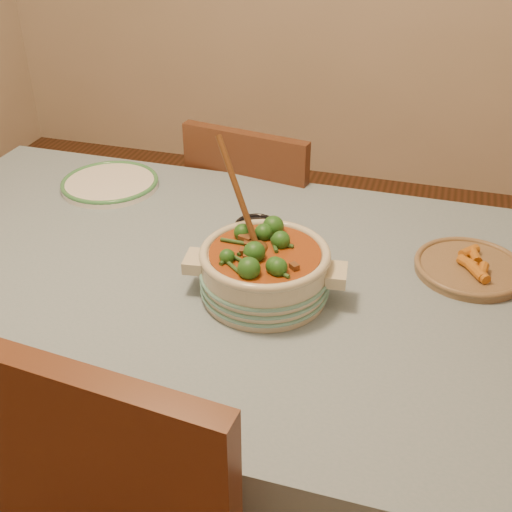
{
  "coord_description": "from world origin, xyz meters",
  "views": [
    {
      "loc": [
        0.52,
        -1.19,
        1.6
      ],
      "look_at": [
        0.18,
        -0.05,
        0.85
      ],
      "focal_mm": 45.0,
      "sensor_mm": 36.0,
      "label": 1
    }
  ],
  "objects_px": {
    "dining_table": "(193,299)",
    "fried_plate": "(470,266)",
    "condiment_bowl": "(256,232)",
    "white_plate": "(110,183)",
    "stew_casserole": "(265,267)",
    "chair_far": "(260,228)"
  },
  "relations": [
    {
      "from": "dining_table",
      "to": "white_plate",
      "type": "distance_m",
      "value": 0.53
    },
    {
      "from": "dining_table",
      "to": "condiment_bowl",
      "type": "height_order",
      "value": "condiment_bowl"
    },
    {
      "from": "dining_table",
      "to": "white_plate",
      "type": "relative_size",
      "value": 4.48
    },
    {
      "from": "white_plate",
      "to": "condiment_bowl",
      "type": "height_order",
      "value": "condiment_bowl"
    },
    {
      "from": "stew_casserole",
      "to": "condiment_bowl",
      "type": "height_order",
      "value": "stew_casserole"
    },
    {
      "from": "condiment_bowl",
      "to": "chair_far",
      "type": "distance_m",
      "value": 0.59
    },
    {
      "from": "dining_table",
      "to": "fried_plate",
      "type": "relative_size",
      "value": 5.91
    },
    {
      "from": "stew_casserole",
      "to": "white_plate",
      "type": "distance_m",
      "value": 0.71
    },
    {
      "from": "dining_table",
      "to": "chair_far",
      "type": "distance_m",
      "value": 0.68
    },
    {
      "from": "stew_casserole",
      "to": "white_plate",
      "type": "bearing_deg",
      "value": 146.42
    },
    {
      "from": "stew_casserole",
      "to": "chair_far",
      "type": "relative_size",
      "value": 0.41
    },
    {
      "from": "dining_table",
      "to": "stew_casserole",
      "type": "height_order",
      "value": "stew_casserole"
    },
    {
      "from": "fried_plate",
      "to": "chair_far",
      "type": "xyz_separation_m",
      "value": [
        -0.66,
        0.48,
        -0.27
      ]
    },
    {
      "from": "white_plate",
      "to": "chair_far",
      "type": "height_order",
      "value": "chair_far"
    },
    {
      "from": "condiment_bowl",
      "to": "fried_plate",
      "type": "bearing_deg",
      "value": 1.66
    },
    {
      "from": "condiment_bowl",
      "to": "chair_far",
      "type": "relative_size",
      "value": 0.15
    },
    {
      "from": "stew_casserole",
      "to": "white_plate",
      "type": "xyz_separation_m",
      "value": [
        -0.59,
        0.39,
        -0.06
      ]
    },
    {
      "from": "stew_casserole",
      "to": "white_plate",
      "type": "relative_size",
      "value": 0.97
    },
    {
      "from": "condiment_bowl",
      "to": "fried_plate",
      "type": "relative_size",
      "value": 0.46
    },
    {
      "from": "white_plate",
      "to": "chair_far",
      "type": "xyz_separation_m",
      "value": [
        0.37,
        0.32,
        -0.26
      ]
    },
    {
      "from": "dining_table",
      "to": "chair_far",
      "type": "height_order",
      "value": "chair_far"
    },
    {
      "from": "dining_table",
      "to": "white_plate",
      "type": "xyz_separation_m",
      "value": [
        -0.39,
        0.34,
        0.1
      ]
    }
  ]
}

